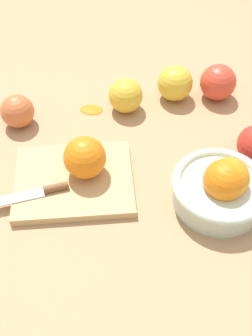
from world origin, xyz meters
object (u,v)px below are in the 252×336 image
(bowl, at_px, (221,187))
(apple_front_left, at_px, (218,82))
(apple_front_center, at_px, (128,95))
(apple_front_left_2, at_px, (175,83))
(apple_front_right, at_px, (17,111))
(cutting_board, at_px, (74,181))
(orange_on_board, at_px, (85,158))
(knife, at_px, (38,192))

(bowl, relative_size, apple_front_left, 2.12)
(apple_front_center, xyz_separation_m, apple_front_left_2, (-0.11, -0.02, 0.00))
(bowl, relative_size, apple_front_right, 2.43)
(cutting_board, distance_m, apple_front_left, 0.40)
(apple_front_center, distance_m, apple_front_left, 0.21)
(apple_front_center, xyz_separation_m, apple_front_left, (-0.21, -0.00, 0.00))
(apple_front_left, bearing_deg, apple_front_center, 0.58)
(orange_on_board, height_order, knife, orange_on_board)
(apple_front_center, relative_size, apple_front_right, 1.06)
(orange_on_board, relative_size, knife, 0.50)
(apple_front_left_2, distance_m, apple_front_right, 0.35)
(bowl, xyz_separation_m, apple_front_left_2, (-0.00, -0.31, -0.00))
(orange_on_board, bearing_deg, cutting_board, 20.65)
(cutting_board, bearing_deg, bowl, 159.67)
(bowl, height_order, knife, bowl)
(orange_on_board, relative_size, apple_front_left, 0.97)
(apple_front_center, height_order, apple_front_left_2, apple_front_left_2)
(apple_front_center, bearing_deg, apple_front_right, 0.81)
(cutting_board, xyz_separation_m, orange_on_board, (-0.03, -0.01, 0.05))
(orange_on_board, height_order, apple_front_left_2, orange_on_board)
(knife, height_order, apple_front_center, apple_front_center)
(bowl, xyz_separation_m, apple_front_left, (-0.10, -0.29, 0.00))
(bowl, distance_m, knife, 0.32)
(knife, distance_m, apple_front_left_2, 0.40)
(cutting_board, bearing_deg, apple_front_right, -63.49)
(orange_on_board, xyz_separation_m, apple_front_left_2, (-0.23, -0.20, -0.02))
(orange_on_board, xyz_separation_m, apple_front_center, (-0.12, -0.18, -0.02))
(cutting_board, distance_m, apple_front_center, 0.24)
(knife, bearing_deg, orange_on_board, -159.07)
(apple_front_left_2, bearing_deg, apple_front_center, 9.46)
(bowl, relative_size, knife, 1.10)
(apple_front_left, xyz_separation_m, apple_front_right, (0.45, 0.01, -0.01))
(bowl, xyz_separation_m, cutting_board, (0.25, -0.09, -0.03))
(cutting_board, xyz_separation_m, apple_front_left_2, (-0.25, -0.21, 0.03))
(apple_front_center, height_order, apple_front_left, apple_front_left)
(knife, bearing_deg, cutting_board, -158.96)
(bowl, distance_m, apple_front_left_2, 0.31)
(apple_front_center, relative_size, apple_front_left_2, 0.95)
(apple_front_right, bearing_deg, cutting_board, 116.51)
(orange_on_board, bearing_deg, apple_front_left, -150.14)
(knife, bearing_deg, apple_front_center, -133.61)
(knife, relative_size, apple_front_right, 2.21)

